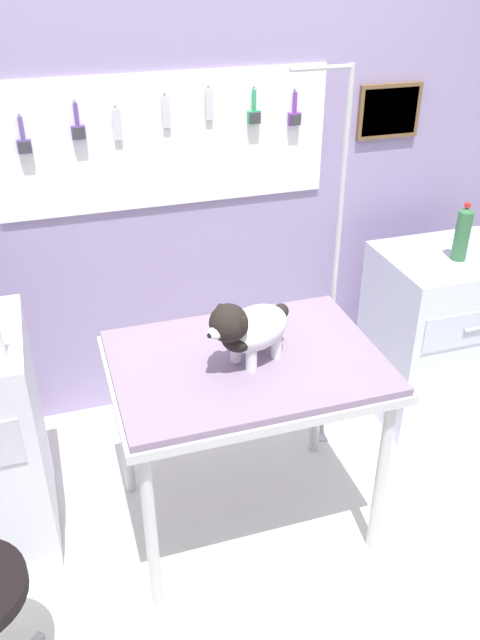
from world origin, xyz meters
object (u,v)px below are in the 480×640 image
(dog, at_px, (248,329))
(cabinet_right, at_px, (443,333))
(grooming_table, at_px, (246,376))
(grooming_arm, at_px, (332,290))
(soda_bottle, at_px, (462,234))

(dog, relative_size, cabinet_right, 0.42)
(grooming_table, distance_m, dog, 0.22)
(dog, xyz_separation_m, cabinet_right, (1.18, 0.48, -0.52))
(grooming_arm, height_order, soda_bottle, grooming_arm)
(grooming_arm, distance_m, cabinet_right, 0.77)
(grooming_table, distance_m, cabinet_right, 1.29)
(grooming_table, height_order, dog, dog)
(grooming_arm, bearing_deg, grooming_table, -143.38)
(dog, height_order, cabinet_right, dog)
(cabinet_right, height_order, soda_bottle, soda_bottle)
(grooming_table, distance_m, soda_bottle, 1.24)
(grooming_arm, relative_size, cabinet_right, 2.02)
(grooming_arm, bearing_deg, soda_bottle, 2.16)
(grooming_table, xyz_separation_m, dog, (-0.00, -0.03, 0.22))
(dog, bearing_deg, grooming_table, 81.69)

